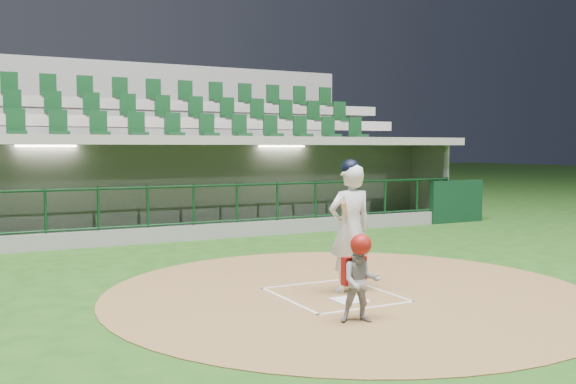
# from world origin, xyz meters

# --- Properties ---
(ground) EXTENTS (120.00, 120.00, 0.00)m
(ground) POSITION_xyz_m (0.00, 0.00, 0.00)
(ground) COLOR #1D4513
(ground) RESTS_ON ground
(dirt_circle) EXTENTS (7.20, 7.20, 0.01)m
(dirt_circle) POSITION_xyz_m (0.30, -0.20, 0.01)
(dirt_circle) COLOR brown
(dirt_circle) RESTS_ON ground
(home_plate) EXTENTS (0.43, 0.43, 0.02)m
(home_plate) POSITION_xyz_m (0.00, -0.70, 0.02)
(home_plate) COLOR white
(home_plate) RESTS_ON dirt_circle
(batter_box_chalk) EXTENTS (1.55, 1.80, 0.01)m
(batter_box_chalk) POSITION_xyz_m (0.00, -0.30, 0.02)
(batter_box_chalk) COLOR white
(batter_box_chalk) RESTS_ON ground
(dugout_structure) EXTENTS (16.40, 3.70, 3.00)m
(dugout_structure) POSITION_xyz_m (0.04, 7.82, 0.96)
(dugout_structure) COLOR slate
(dugout_structure) RESTS_ON ground
(seating_deck) EXTENTS (17.00, 6.72, 5.15)m
(seating_deck) POSITION_xyz_m (0.00, 10.91, 1.42)
(seating_deck) COLOR gray
(seating_deck) RESTS_ON ground
(batter) EXTENTS (0.89, 0.89, 1.96)m
(batter) POSITION_xyz_m (0.30, -0.23, 0.98)
(batter) COLOR silver
(batter) RESTS_ON dirt_circle
(catcher) EXTENTS (0.60, 0.54, 1.08)m
(catcher) POSITION_xyz_m (-0.47, -1.66, 0.56)
(catcher) COLOR #99999E
(catcher) RESTS_ON dirt_circle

